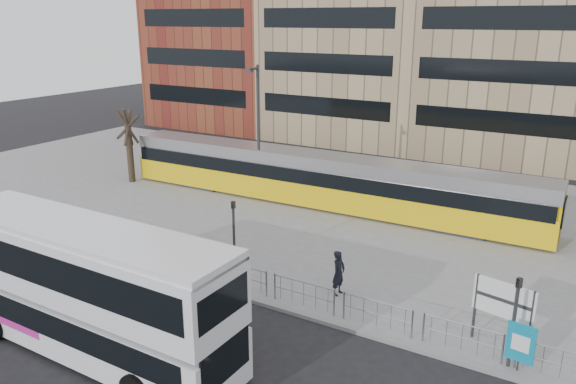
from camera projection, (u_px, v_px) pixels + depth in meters
The scene contains 14 objects.
ground at pixel (247, 301), 22.40m from camera, with size 120.00×120.00×0.00m, color black.
plaza at pixel (366, 213), 32.23m from camera, with size 64.00×24.00×0.15m, color slate.
kerb at pixel (248, 299), 22.42m from camera, with size 64.00×0.25×0.17m, color gray.
pedestrian_barrier at pixel (297, 286), 21.55m from camera, with size 32.07×0.07×1.10m.
road_markings at pixel (203, 358), 18.63m from camera, with size 62.00×0.12×0.01m, color white.
double_decker_bus at pixel (88, 286), 18.37m from camera, with size 11.27×2.96×4.50m.
tram at pixel (320, 179), 33.10m from camera, with size 26.13×3.06×3.07m.
station_sign at pixel (503, 303), 18.53m from camera, with size 2.05×0.52×2.40m.
ad_panel at pixel (521, 344), 17.47m from camera, with size 0.88×0.20×1.64m.
pedestrian at pixel (339, 273), 22.39m from camera, with size 0.68×0.45×1.86m, color black.
traffic_light_west at pixel (234, 226), 24.53m from camera, with size 0.18×0.21×3.10m.
traffic_light_east at pixel (515, 311), 17.40m from camera, with size 0.23×0.25×3.10m.
lamp_post_west at pixel (258, 128), 33.32m from camera, with size 0.45×1.04×8.08m.
bare_tree at pixel (126, 106), 36.70m from camera, with size 4.23×4.23×7.11m.
Camera 1 is at (11.66, -16.44, 10.83)m, focal length 35.00 mm.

